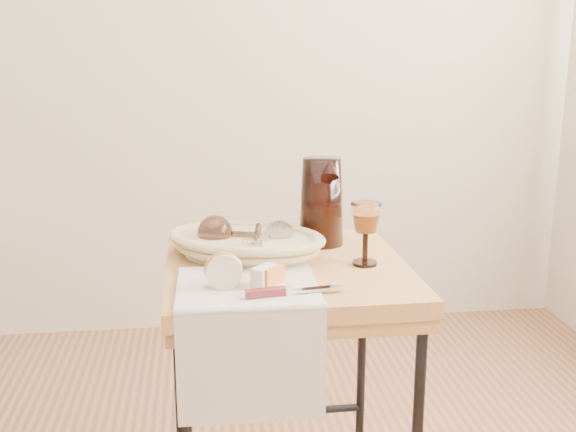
{
  "coord_description": "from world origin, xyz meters",
  "views": [
    {
      "loc": [
        0.24,
        -1.05,
        1.2
      ],
      "look_at": [
        0.43,
        0.45,
        0.82
      ],
      "focal_mm": 43.49,
      "sensor_mm": 36.0,
      "label": 1
    }
  ],
  "objects": [
    {
      "name": "wine_goblet",
      "position": [
        0.61,
        0.45,
        0.78
      ],
      "size": [
        0.07,
        0.07,
        0.15
      ],
      "primitive_type": null,
      "rotation": [
        0.0,
        0.0,
        -0.04
      ],
      "color": "white",
      "rests_on": "side_table"
    },
    {
      "name": "bread_basket",
      "position": [
        0.34,
        0.54,
        0.73
      ],
      "size": [
        0.4,
        0.35,
        0.06
      ],
      "primitive_type": null,
      "rotation": [
        0.0,
        0.0,
        -0.41
      ],
      "color": "#9F8559",
      "rests_on": "side_table"
    },
    {
      "name": "pitcher",
      "position": [
        0.54,
        0.63,
        0.81
      ],
      "size": [
        0.2,
        0.26,
        0.26
      ],
      "primitive_type": null,
      "rotation": [
        0.0,
        0.0,
        -0.23
      ],
      "color": "black",
      "rests_on": "side_table"
    },
    {
      "name": "wall_back",
      "position": [
        0.0,
        1.8,
        1.35
      ],
      "size": [
        3.6,
        0.0,
        2.7
      ],
      "primitive_type": "cube",
      "color": "beige",
      "rests_on": "ground"
    },
    {
      "name": "goblet_lying_a",
      "position": [
        0.31,
        0.55,
        0.76
      ],
      "size": [
        0.16,
        0.12,
        0.08
      ],
      "primitive_type": null,
      "rotation": [
        0.0,
        0.0,
        2.85
      ],
      "color": "brown",
      "rests_on": "bread_basket"
    },
    {
      "name": "tea_towel",
      "position": [
        0.33,
        0.33,
        0.7
      ],
      "size": [
        0.3,
        0.27,
        0.01
      ],
      "primitive_type": "cube",
      "rotation": [
        0.0,
        0.0,
        -0.02
      ],
      "color": "silver",
      "rests_on": "side_table"
    },
    {
      "name": "apple_wedge",
      "position": [
        0.37,
        0.32,
        0.73
      ],
      "size": [
        0.06,
        0.06,
        0.04
      ],
      "primitive_type": "cube",
      "rotation": [
        0.0,
        0.0,
        0.78
      ],
      "color": "beige",
      "rests_on": "tea_towel"
    },
    {
      "name": "goblet_lying_b",
      "position": [
        0.39,
        0.52,
        0.75
      ],
      "size": [
        0.13,
        0.13,
        0.07
      ],
      "primitive_type": null,
      "rotation": [
        0.0,
        0.0,
        0.83
      ],
      "color": "white",
      "rests_on": "bread_basket"
    },
    {
      "name": "table_knife",
      "position": [
        0.42,
        0.26,
        0.72
      ],
      "size": [
        0.21,
        0.05,
        0.02
      ],
      "primitive_type": null,
      "rotation": [
        0.0,
        0.0,
        0.15
      ],
      "color": "silver",
      "rests_on": "tea_towel"
    },
    {
      "name": "side_table",
      "position": [
        0.43,
        0.47,
        0.35
      ],
      "size": [
        0.56,
        0.56,
        0.7
      ],
      "primitive_type": null,
      "rotation": [
        0.0,
        0.0,
        0.01
      ],
      "color": "brown",
      "rests_on": "floor"
    },
    {
      "name": "apple_half",
      "position": [
        0.28,
        0.32,
        0.74
      ],
      "size": [
        0.08,
        0.04,
        0.07
      ],
      "primitive_type": "ellipsoid",
      "rotation": [
        0.0,
        0.0,
        0.01
      ],
      "color": "red",
      "rests_on": "tea_towel"
    }
  ]
}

